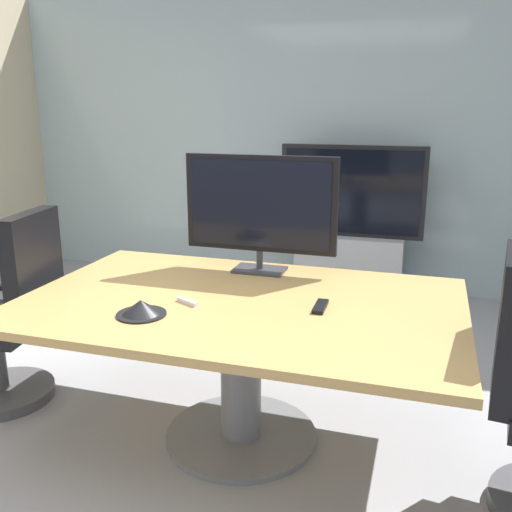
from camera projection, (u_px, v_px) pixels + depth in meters
ground_plane at (201, 452)px, 2.73m from camera, size 6.96×6.96×0.00m
wall_back_glass_partition at (321, 140)px, 5.03m from camera, size 5.96×0.10×2.65m
conference_table at (241, 332)px, 2.71m from camera, size 2.06×1.31×0.74m
office_chair_left at (11, 325)px, 3.10m from camera, size 0.63×0.61×1.09m
tv_monitor at (260, 207)px, 3.03m from camera, size 0.84×0.18×0.64m
wall_display_unit at (350, 248)px, 4.83m from camera, size 1.20×0.36×1.31m
conference_phone at (141, 308)px, 2.46m from camera, size 0.22×0.22×0.07m
remote_control at (320, 306)px, 2.55m from camera, size 0.05×0.17×0.02m
whiteboard_marker at (187, 302)px, 2.61m from camera, size 0.13×0.08×0.02m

